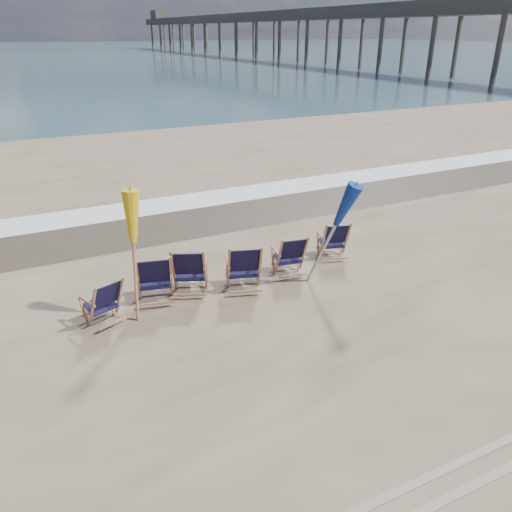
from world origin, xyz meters
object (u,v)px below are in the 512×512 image
Objects in this scene: beach_chair_2 at (205,271)px; beach_chair_5 at (347,240)px; beach_chair_1 at (171,278)px; beach_chair_0 at (120,297)px; beach_chair_3 at (260,268)px; umbrella_blue at (331,204)px; fishing_pier at (271,29)px; umbrella_yellow at (130,225)px; beach_chair_4 at (304,255)px.

beach_chair_2 reaches higher than beach_chair_5.
beach_chair_5 is (3.91, 0.18, -0.06)m from beach_chair_1.
beach_chair_0 is 0.85× the size of beach_chair_3.
umbrella_blue is at bearing 54.27° from beach_chair_5.
beach_chair_3 is 81.02m from fishing_pier.
beach_chair_1 is 1.36m from umbrella_yellow.
beach_chair_3 is 2.54m from umbrella_yellow.
beach_chair_3 reaches higher than beach_chair_0.
beach_chair_3 reaches higher than beach_chair_2.
umbrella_yellow reaches higher than beach_chair_1.
fishing_pier reaches higher than umbrella_blue.
beach_chair_0 is 0.01× the size of fishing_pier.
beach_chair_3 is at bearing 22.23° from beach_chair_4.
fishing_pier is at bearing -139.49° from beach_chair_0.
beach_chair_1 is at bearing 17.83° from umbrella_yellow.
beach_chair_5 is 0.41× the size of umbrella_yellow.
beach_chair_0 is 0.40× the size of umbrella_yellow.
beach_chair_0 is at bearing 172.66° from umbrella_yellow.
beach_chair_0 is 1.59m from beach_chair_2.
beach_chair_4 is (3.64, 0.09, 0.02)m from beach_chair_0.
fishing_pier is at bearing 60.73° from umbrella_yellow.
beach_chair_1 is 1.63m from beach_chair_3.
beach_chair_2 is at bearing -118.55° from fishing_pier.
umbrella_blue reaches higher than beach_chair_5.
umbrella_yellow is 3.56m from umbrella_blue.
umbrella_yellow is 0.02× the size of fishing_pier.
umbrella_yellow is at bearing 31.01° from beach_chair_1.
fishing_pier is at bearing -99.77° from beach_chair_3.
beach_chair_5 is at bearing 37.26° from umbrella_blue.
beach_chair_2 is 1.10× the size of beach_chair_4.
fishing_pier is (40.04, 71.43, 2.96)m from umbrella_yellow.
beach_chair_2 is (1.58, 0.17, 0.07)m from beach_chair_0.
beach_chair_1 reaches higher than beach_chair_2.
beach_chair_3 is (1.60, -0.32, 0.00)m from beach_chair_1.
beach_chair_4 is (1.09, 0.24, -0.05)m from beach_chair_3.
beach_chair_1 reaches higher than beach_chair_0.
beach_chair_2 is at bearing 165.53° from umbrella_blue.
beach_chair_2 is 81.20m from fishing_pier.
fishing_pier reaches higher than beach_chair_5.
beach_chair_0 is 3.64m from beach_chair_4.
beach_chair_3 is at bearing 29.37° from beach_chair_5.
beach_chair_4 is at bearing 2.17° from umbrella_yellow.
beach_chair_4 is 1.02× the size of beach_chair_5.
beach_chair_1 is 0.01× the size of fishing_pier.
beach_chair_2 is at bearing -167.38° from beach_chair_1.
beach_chair_2 reaches higher than beach_chair_0.
beach_chair_3 is 2.36m from beach_chair_5.
umbrella_blue is 0.02× the size of fishing_pier.
beach_chair_0 is 82.11m from fishing_pier.
beach_chair_0 is at bearing 173.79° from umbrella_blue.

